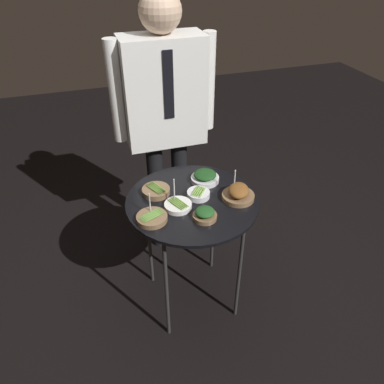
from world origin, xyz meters
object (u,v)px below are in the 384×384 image
bowl_asparagus_back_right (152,218)px  waiter_figure (164,105)px  serving_cart (192,208)px  bowl_roast_mid_left (238,193)px  bowl_asparagus_back_left (198,194)px  bowl_spinach_front_left (205,214)px  bowl_spinach_front_center (205,177)px  bowl_asparagus_mid_right (178,205)px  bowl_asparagus_near_rim (156,191)px

bowl_asparagus_back_right → waiter_figure: 0.75m
serving_cart → bowl_asparagus_back_right: 0.26m
bowl_roast_mid_left → waiter_figure: (-0.22, 0.62, 0.27)m
bowl_asparagus_back_right → bowl_roast_mid_left: bearing=4.1°
bowl_asparagus_back_left → bowl_roast_mid_left: bearing=-22.4°
bowl_spinach_front_left → bowl_asparagus_back_left: bearing=80.9°
bowl_asparagus_back_left → bowl_asparagus_back_right: bowl_asparagus_back_right is taller
serving_cart → waiter_figure: waiter_figure is taller
bowl_asparagus_back_left → bowl_spinach_front_center: bowl_spinach_front_center is taller
bowl_asparagus_mid_right → waiter_figure: 0.67m
serving_cart → bowl_spinach_front_left: size_ratio=6.42×
serving_cart → bowl_spinach_front_center: size_ratio=4.88×
bowl_roast_mid_left → bowl_asparagus_back_right: (-0.47, -0.03, -0.02)m
bowl_roast_mid_left → bowl_spinach_front_center: bowl_roast_mid_left is taller
bowl_asparagus_back_right → bowl_spinach_front_center: (0.36, 0.24, 0.01)m
bowl_roast_mid_left → bowl_spinach_front_left: bearing=-155.5°
bowl_spinach_front_left → bowl_asparagus_back_right: bearing=165.0°
bowl_roast_mid_left → bowl_spinach_front_center: (-0.11, 0.21, -0.01)m
bowl_asparagus_back_left → bowl_asparagus_near_rim: 0.23m
bowl_asparagus_near_rim → bowl_roast_mid_left: size_ratio=0.87×
bowl_asparagus_mid_right → bowl_asparagus_back_left: 0.14m
bowl_spinach_front_left → bowl_asparagus_near_rim: size_ratio=0.80×
serving_cart → bowl_asparagus_back_left: bearing=21.5°
bowl_asparagus_back_left → bowl_asparagus_mid_right: bearing=-156.1°
serving_cart → bowl_asparagus_back_left: size_ratio=6.37×
waiter_figure → bowl_asparagus_back_right: bearing=-110.5°
serving_cart → bowl_roast_mid_left: bowl_roast_mid_left is taller
bowl_asparagus_near_rim → waiter_figure: (0.17, 0.44, 0.29)m
bowl_spinach_front_left → bowl_roast_mid_left: 0.24m
serving_cart → bowl_asparagus_near_rim: bowl_asparagus_near_rim is taller
bowl_asparagus_back_left → waiter_figure: (-0.03, 0.54, 0.28)m
serving_cart → bowl_asparagus_near_rim: (-0.16, 0.11, 0.07)m
bowl_asparagus_near_rim → bowl_spinach_front_center: bowl_spinach_front_center is taller
bowl_spinach_front_left → bowl_spinach_front_center: 0.33m
bowl_asparagus_mid_right → bowl_roast_mid_left: (0.32, -0.02, 0.02)m
serving_cart → bowl_asparagus_back_left: bowl_asparagus_back_left is taller
bowl_asparagus_back_right → bowl_asparagus_near_rim: bearing=71.4°
bowl_spinach_front_center → bowl_asparagus_back_left: bearing=-122.4°
bowl_asparagus_near_rim → bowl_roast_mid_left: 0.43m
serving_cart → waiter_figure: 0.66m
bowl_spinach_front_left → bowl_roast_mid_left: (0.22, 0.10, 0.01)m
bowl_asparagus_mid_right → bowl_spinach_front_left: size_ratio=1.25×
bowl_roast_mid_left → waiter_figure: size_ratio=0.10×
serving_cart → waiter_figure: (0.01, 0.55, 0.36)m
bowl_spinach_front_left → bowl_asparagus_near_rim: bearing=122.4°
bowl_asparagus_back_right → bowl_asparagus_mid_right: bearing=20.7°
bowl_asparagus_back_right → waiter_figure: bearing=69.5°
bowl_asparagus_near_rim → bowl_roast_mid_left: (0.39, -0.18, 0.02)m
bowl_asparagus_near_rim → waiter_figure: 0.55m
bowl_asparagus_back_left → bowl_asparagus_back_right: 0.30m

